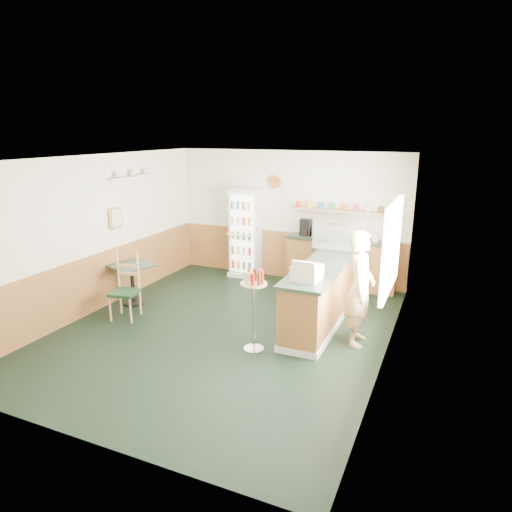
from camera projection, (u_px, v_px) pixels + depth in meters
The scene contains 13 objects.
ground at pixel (224, 329), 7.34m from camera, with size 6.00×6.00×0.00m, color black.
room_envelope at pixel (231, 227), 7.66m from camera, with size 5.04×6.02×2.72m.
service_counter at pixel (325, 293), 7.64m from camera, with size 0.68×3.01×1.01m.
back_counter at pixel (340, 261), 9.20m from camera, with size 2.24×0.42×1.69m.
drinks_fridge at pixel (245, 233), 9.85m from camera, with size 0.63×0.53×1.90m.
display_case at pixel (338, 237), 8.13m from camera, with size 0.85×0.45×0.49m.
cash_register at pixel (307, 273), 6.54m from camera, with size 0.38×0.40×0.22m, color beige.
shopkeeper at pixel (360, 288), 6.65m from camera, with size 0.58×0.42×1.73m, color tan.
condiment_stand at pixel (254, 298), 6.45m from camera, with size 0.38×0.38×1.20m.
newspaper_rack at pixel (307, 282), 7.90m from camera, with size 0.09×0.40×0.64m.
cafe_table at pixel (132, 276), 8.29m from camera, with size 0.87×0.87×0.75m.
cafe_chair at pixel (127, 283), 7.71m from camera, with size 0.51×0.51×1.15m.
dog_doorstop at pixel (281, 311), 7.74m from camera, with size 0.21×0.27×0.25m.
Camera 1 is at (3.18, -5.98, 3.10)m, focal length 32.00 mm.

